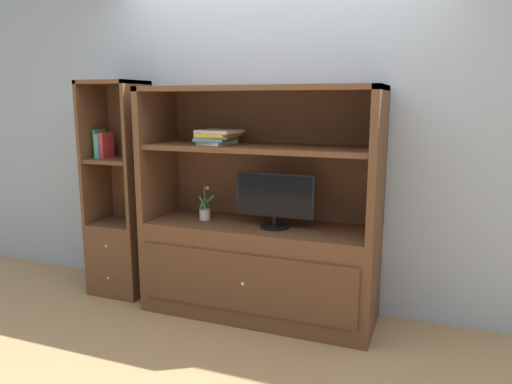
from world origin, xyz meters
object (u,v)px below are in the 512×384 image
at_px(magazine_stack, 218,137).
at_px(bookshelf_tall, 121,224).
at_px(potted_plant, 205,213).
at_px(upright_book_row, 104,145).
at_px(tv_monitor, 275,198).
at_px(media_console, 259,246).

height_order(magazine_stack, bookshelf_tall, bookshelf_tall).
height_order(potted_plant, upright_book_row, upright_book_row).
bearing_deg(magazine_stack, bookshelf_tall, 179.24).
bearing_deg(potted_plant, tv_monitor, -3.66).
height_order(tv_monitor, bookshelf_tall, bookshelf_tall).
bearing_deg(bookshelf_tall, tv_monitor, -2.02).
distance_m(tv_monitor, bookshelf_tall, 1.39).
relative_size(tv_monitor, bookshelf_tall, 0.33).
relative_size(media_console, upright_book_row, 7.52).
xyz_separation_m(media_console, magazine_stack, (-0.31, -0.01, 0.80)).
bearing_deg(upright_book_row, potted_plant, -0.06).
bearing_deg(potted_plant, magazine_stack, -0.35).
bearing_deg(tv_monitor, media_console, 162.13).
xyz_separation_m(potted_plant, magazine_stack, (0.12, -0.00, 0.58)).
bearing_deg(media_console, potted_plant, -179.02).
relative_size(potted_plant, magazine_stack, 0.78).
relative_size(magazine_stack, upright_book_row, 1.47).
bearing_deg(potted_plant, media_console, 0.98).
distance_m(tv_monitor, upright_book_row, 1.51).
distance_m(media_console, upright_book_row, 1.51).
height_order(media_console, upright_book_row, media_console).
xyz_separation_m(potted_plant, upright_book_row, (-0.90, 0.00, 0.48)).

